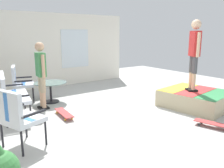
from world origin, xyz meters
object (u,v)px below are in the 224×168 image
patio_bench (10,92)px  patio_table (51,88)px  skate_ramp (196,98)px  patio_chair_by_wall (16,114)px  skateboard_spare (214,124)px  patio_chair_near_house (19,80)px  skateboard_by_bench (64,113)px  person_watching (41,71)px  person_skater (194,50)px

patio_bench → patio_table: (0.69, -1.20, -0.21)m
skate_ramp → patio_chair_by_wall: 4.45m
skate_ramp → skateboard_spare: skate_ramp is taller
skate_ramp → patio_chair_by_wall: (0.30, 4.42, 0.39)m
skate_ramp → patio_chair_near_house: patio_chair_near_house is taller
skate_ramp → patio_chair_near_house: 4.87m
patio_bench → skateboard_by_bench: size_ratio=1.63×
patio_table → skateboard_spare: 4.26m
patio_table → person_watching: person_watching is taller
patio_chair_near_house → person_skater: 4.80m
patio_bench → patio_table: size_ratio=1.47×
patio_chair_by_wall → patio_table: (2.31, -1.43, -0.21)m
patio_bench → patio_chair_near_house: (1.26, -0.51, -0.00)m
skate_ramp → skateboard_by_bench: 3.43m
patio_bench → patio_chair_by_wall: size_ratio=1.29×
patio_chair_near_house → person_watching: bearing=-163.3°
person_watching → skateboard_by_bench: size_ratio=2.09×
skateboard_spare → person_watching: bearing=36.9°
skateboard_spare → patio_table: bearing=29.0°
skate_ramp → patio_table: size_ratio=2.42×
patio_chair_by_wall → patio_table: size_ratio=1.13×
patio_chair_by_wall → skateboard_by_bench: (1.00, -1.25, -0.53)m
patio_chair_by_wall → patio_bench: bearing=-8.3°
person_skater → skateboard_spare: person_skater is taller
person_watching → person_skater: person_skater is taller
skate_ramp → patio_table: 3.97m
person_skater → person_watching: bearing=57.1°
skate_ramp → patio_chair_near_house: size_ratio=2.13×
patio_chair_by_wall → person_watching: size_ratio=0.60×
skate_ramp → patio_chair_near_house: (3.18, 3.68, 0.39)m
patio_bench → patio_chair_by_wall: (-1.62, 0.24, -0.00)m
person_watching → person_skater: (-2.09, -3.23, 0.51)m
patio_bench → patio_chair_near_house: same height
patio_chair_near_house → person_skater: bearing=-131.4°
patio_chair_by_wall → person_watching: bearing=-29.5°
patio_table → person_watching: bearing=140.1°
person_watching → skateboard_by_bench: person_watching is taller
patio_chair_by_wall → patio_table: bearing=-31.8°
skate_ramp → person_skater: bearing=66.2°
patio_chair_near_house → person_skater: person_skater is taller
patio_chair_near_house → patio_table: bearing=-129.3°
patio_chair_near_house → person_watching: (-1.02, -0.31, 0.38)m
patio_bench → skateboard_spare: size_ratio=1.60×
patio_bench → patio_chair_by_wall: 1.64m
patio_table → patio_chair_by_wall: bearing=148.2°
skateboard_by_bench → patio_bench: bearing=58.6°
skate_ramp → person_skater: (0.06, 0.14, 1.28)m
patio_bench → person_watching: bearing=-73.9°
person_skater → skateboard_by_bench: bearing=67.8°
patio_chair_by_wall → skateboard_spare: 3.80m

